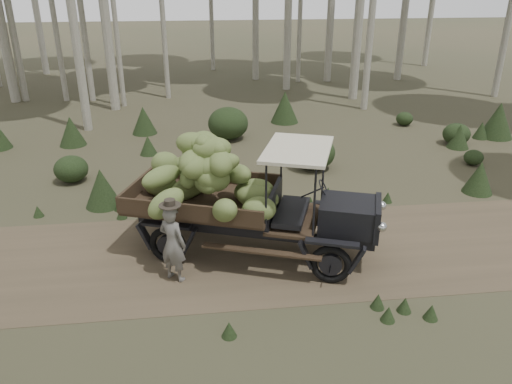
% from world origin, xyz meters
% --- Properties ---
extents(ground, '(120.00, 120.00, 0.00)m').
position_xyz_m(ground, '(0.00, 0.00, 0.00)').
color(ground, '#473D2B').
rests_on(ground, ground).
extents(dirt_track, '(70.00, 4.00, 0.01)m').
position_xyz_m(dirt_track, '(0.00, 0.00, 0.00)').
color(dirt_track, brown).
rests_on(dirt_track, ground).
extents(banana_truck, '(5.67, 3.51, 2.77)m').
position_xyz_m(banana_truck, '(-0.92, 0.28, 1.61)').
color(banana_truck, black).
rests_on(banana_truck, ground).
extents(farmer, '(0.71, 0.66, 1.77)m').
position_xyz_m(farmer, '(-2.06, -0.77, 0.84)').
color(farmer, '#63605A').
rests_on(farmer, ground).
extents(undergrowth, '(22.61, 22.56, 1.33)m').
position_xyz_m(undergrowth, '(-0.45, 2.12, 0.53)').
color(undergrowth, '#233319').
rests_on(undergrowth, ground).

